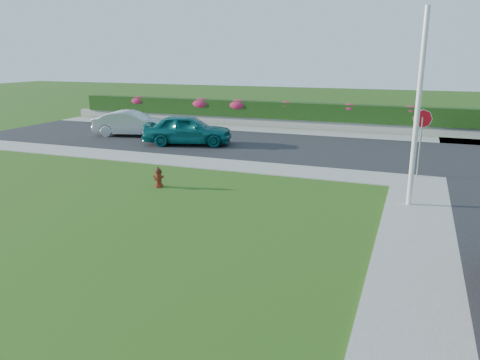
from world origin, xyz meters
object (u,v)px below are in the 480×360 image
at_px(fire_hydrant, 159,177).
at_px(utility_pole, 418,111).
at_px(stop_sign, 422,127).
at_px(sedan_teal, 188,130).
at_px(sedan_silver, 132,123).

distance_m(fire_hydrant, utility_pole, 9.16).
bearing_deg(utility_pole, stop_sign, 87.01).
relative_size(fire_hydrant, utility_pole, 0.12).
distance_m(sedan_teal, stop_sign, 12.09).
bearing_deg(stop_sign, sedan_silver, 175.68).
xyz_separation_m(utility_pole, stop_sign, (0.21, 3.94, -1.04)).
bearing_deg(fire_hydrant, sedan_teal, 105.91).
xyz_separation_m(sedan_teal, sedan_silver, (-4.39, 1.33, -0.07)).
bearing_deg(sedan_teal, utility_pole, -137.56).
height_order(utility_pole, stop_sign, utility_pole).
bearing_deg(utility_pole, fire_hydrant, -173.74).
distance_m(fire_hydrant, sedan_teal, 8.30).
relative_size(fire_hydrant, sedan_teal, 0.16).
height_order(fire_hydrant, stop_sign, stop_sign).
relative_size(fire_hydrant, sedan_silver, 0.17).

